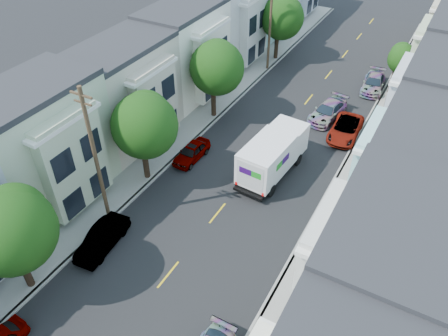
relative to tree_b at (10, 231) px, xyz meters
name	(u,v)px	position (x,y,z in m)	size (l,w,h in m)	color
ground	(168,275)	(6.30, 4.55, -4.82)	(160.00, 160.00, 0.00)	black
road_slab	(271,147)	(6.30, 19.55, -4.81)	(12.00, 70.00, 0.02)	black
curb_left	(209,127)	(0.25, 19.55, -4.74)	(0.30, 70.00, 0.15)	gray
curb_right	(341,168)	(12.35, 19.55, -4.74)	(0.30, 70.00, 0.15)	gray
sidewalk_left	(196,123)	(-1.05, 19.55, -4.74)	(2.60, 70.00, 0.15)	gray
sidewalk_right	(358,173)	(13.65, 19.55, -4.74)	(2.60, 70.00, 0.15)	gray
centerline	(271,147)	(6.30, 19.55, -4.82)	(0.12, 70.00, 0.01)	gold
townhouse_row_left	(162,113)	(-4.85, 19.55, -4.82)	(5.00, 70.00, 8.50)	#9CD3D5
townhouse_row_right	(408,190)	(17.45, 19.55, -4.82)	(5.00, 70.00, 8.50)	#9CD3D5
tree_b	(10,231)	(0.00, 0.00, 0.00)	(4.70, 4.70, 7.19)	black
tree_c	(144,126)	(0.00, 11.31, 0.02)	(4.70, 4.70, 7.21)	black
tree_d	(216,68)	(0.00, 21.40, 0.08)	(4.70, 4.70, 7.27)	black
tree_e	(281,18)	(0.00, 35.45, -0.03)	(4.70, 4.70, 7.16)	black
tree_far_r	(401,59)	(13.19, 33.65, -1.11)	(2.80, 2.80, 5.16)	black
utility_pole_near	(96,159)	(0.00, 6.55, 0.33)	(1.60, 0.26, 10.00)	#42301E
utility_pole_far	(270,23)	(0.00, 32.55, 0.33)	(1.60, 0.26, 10.00)	#42301E
fedex_truck	(273,154)	(7.76, 16.42, -2.96)	(2.66, 6.92, 3.32)	silver
lead_sedan	(328,111)	(8.94, 26.15, -4.08)	(2.05, 4.89, 1.47)	black
parked_left_c	(102,239)	(1.40, 4.39, -4.11)	(1.49, 4.23, 1.41)	#999A9D
parked_left_d	(192,152)	(1.40, 14.97, -4.16)	(1.54, 4.03, 1.31)	#340F0C
parked_right_c	(345,129)	(11.20, 24.11, -4.11)	(2.33, 5.05, 1.40)	black
parked_right_d	(373,83)	(11.20, 33.59, -4.10)	(2.00, 4.75, 1.43)	black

